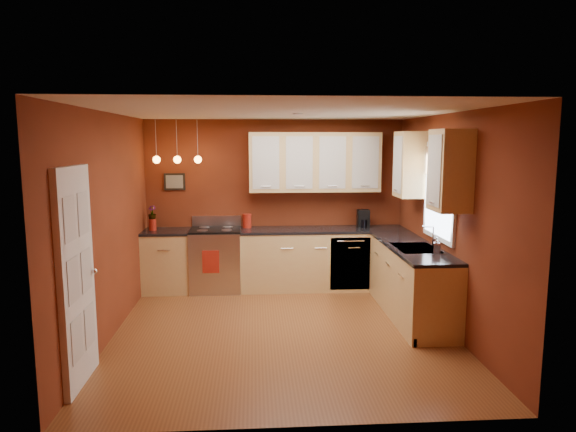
{
  "coord_description": "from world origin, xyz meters",
  "views": [
    {
      "loc": [
        -0.33,
        -5.91,
        2.27
      ],
      "look_at": [
        0.13,
        1.0,
        1.26
      ],
      "focal_mm": 32.0,
      "sensor_mm": 36.0,
      "label": 1
    }
  ],
  "objects": [
    {
      "name": "soap_pump",
      "position": [
        1.85,
        -0.01,
        1.03
      ],
      "size": [
        0.1,
        0.1,
        0.19
      ],
      "primitive_type": "imported",
      "rotation": [
        0.0,
        0.0,
        -0.19
      ],
      "color": "silver",
      "rests_on": "counter_right"
    },
    {
      "name": "counter_back_right",
      "position": [
        0.73,
        1.8,
        0.92
      ],
      "size": [
        2.54,
        0.62,
        0.04
      ],
      "primitive_type": "cube",
      "color": "black",
      "rests_on": "base_cabinets_back_right"
    },
    {
      "name": "wall_back",
      "position": [
        0.0,
        2.1,
        1.3
      ],
      "size": [
        4.0,
        0.02,
        2.6
      ],
      "primitive_type": "cube",
      "color": "maroon",
      "rests_on": "floor"
    },
    {
      "name": "wall_left",
      "position": [
        -2.0,
        0.0,
        1.3
      ],
      "size": [
        0.02,
        4.2,
        2.6
      ],
      "primitive_type": "cube",
      "color": "maroon",
      "rests_on": "floor"
    },
    {
      "name": "dishwasher_front",
      "position": [
        1.1,
        1.51,
        0.45
      ],
      "size": [
        0.6,
        0.02,
        0.8
      ],
      "primitive_type": "cube",
      "color": "silver",
      "rests_on": "base_cabinets_back_right"
    },
    {
      "name": "counter_right",
      "position": [
        1.7,
        0.45,
        0.92
      ],
      "size": [
        0.62,
        2.1,
        0.04
      ],
      "primitive_type": "cube",
      "color": "black",
      "rests_on": "base_cabinets_right"
    },
    {
      "name": "counter_back_left",
      "position": [
        -1.65,
        1.8,
        0.92
      ],
      "size": [
        0.7,
        0.62,
        0.04
      ],
      "primitive_type": "cube",
      "color": "black",
      "rests_on": "base_cabinets_back_left"
    },
    {
      "name": "base_cabinets_back_right",
      "position": [
        0.73,
        1.8,
        0.45
      ],
      "size": [
        2.54,
        0.6,
        0.9
      ],
      "primitive_type": "cube",
      "color": "#D6B873",
      "rests_on": "floor"
    },
    {
      "name": "wall_front",
      "position": [
        0.0,
        -2.1,
        1.3
      ],
      "size": [
        4.0,
        0.02,
        2.6
      ],
      "primitive_type": "cube",
      "color": "maroon",
      "rests_on": "floor"
    },
    {
      "name": "wall_right",
      "position": [
        2.0,
        0.0,
        1.3
      ],
      "size": [
        0.02,
        4.2,
        2.6
      ],
      "primitive_type": "cube",
      "color": "maroon",
      "rests_on": "floor"
    },
    {
      "name": "flowers",
      "position": [
        -1.85,
        1.8,
        1.2
      ],
      "size": [
        0.14,
        0.14,
        0.22
      ],
      "primitive_type": "imported",
      "rotation": [
        0.0,
        0.0,
        -0.16
      ],
      "color": "#9F1E11",
      "rests_on": "red_vase"
    },
    {
      "name": "pendant_lights",
      "position": [
        -1.45,
        1.75,
        2.01
      ],
      "size": [
        0.71,
        0.11,
        0.66
      ],
      "color": "#95969B",
      "rests_on": "ceiling"
    },
    {
      "name": "upper_cabinets_back",
      "position": [
        0.6,
        1.93,
        1.95
      ],
      "size": [
        2.0,
        0.35,
        0.9
      ],
      "primitive_type": "cube",
      "color": "#D6B873",
      "rests_on": "wall_back"
    },
    {
      "name": "coffee_maker",
      "position": [
        1.37,
        1.9,
        1.06
      ],
      "size": [
        0.19,
        0.19,
        0.27
      ],
      "rotation": [
        0.0,
        0.0,
        -0.06
      ],
      "color": "black",
      "rests_on": "counter_back_right"
    },
    {
      "name": "red_canister",
      "position": [
        -0.44,
        1.95,
        1.05
      ],
      "size": [
        0.14,
        0.14,
        0.22
      ],
      "color": "#9F1E11",
      "rests_on": "counter_back_right"
    },
    {
      "name": "red_vase",
      "position": [
        -1.85,
        1.8,
        1.03
      ],
      "size": [
        0.11,
        0.11,
        0.17
      ],
      "primitive_type": "cylinder",
      "color": "#9F1E11",
      "rests_on": "counter_back_left"
    },
    {
      "name": "base_cabinets_back_left",
      "position": [
        -1.65,
        1.8,
        0.45
      ],
      "size": [
        0.7,
        0.6,
        0.9
      ],
      "primitive_type": "cube",
      "color": "#D6B873",
      "rests_on": "floor"
    },
    {
      "name": "upper_cabinets_right",
      "position": [
        1.82,
        0.32,
        1.95
      ],
      "size": [
        0.35,
        1.95,
        0.9
      ],
      "primitive_type": "cube",
      "color": "#D6B873",
      "rests_on": "wall_right"
    },
    {
      "name": "ceiling",
      "position": [
        0.0,
        0.0,
        2.6
      ],
      "size": [
        4.0,
        4.2,
        0.02
      ],
      "primitive_type": "cube",
      "color": "silver",
      "rests_on": "wall_back"
    },
    {
      "name": "wall_picture",
      "position": [
        -1.55,
        2.08,
        1.65
      ],
      "size": [
        0.32,
        0.03,
        0.26
      ],
      "primitive_type": "cube",
      "color": "black",
      "rests_on": "wall_back"
    },
    {
      "name": "dish_towel",
      "position": [
        -0.97,
        1.47,
        0.52
      ],
      "size": [
        0.25,
        0.02,
        0.34
      ],
      "primitive_type": "cube",
      "color": "#9F1E11",
      "rests_on": "gas_range"
    },
    {
      "name": "floor",
      "position": [
        0.0,
        0.0,
        0.0
      ],
      "size": [
        4.2,
        4.2,
        0.0
      ],
      "primitive_type": "plane",
      "color": "brown",
      "rests_on": "ground"
    },
    {
      "name": "door_left_wall",
      "position": [
        -1.97,
        -1.2,
        1.03
      ],
      "size": [
        0.12,
        0.82,
        2.05
      ],
      "color": "white",
      "rests_on": "floor"
    },
    {
      "name": "base_cabinets_right",
      "position": [
        1.7,
        0.45,
        0.45
      ],
      "size": [
        0.6,
        2.1,
        0.9
      ],
      "primitive_type": "cube",
      "color": "#D6B873",
      "rests_on": "floor"
    },
    {
      "name": "window",
      "position": [
        1.97,
        0.3,
        1.69
      ],
      "size": [
        0.06,
        1.02,
        1.22
      ],
      "color": "white",
      "rests_on": "wall_right"
    },
    {
      "name": "sink",
      "position": [
        1.7,
        0.3,
        0.92
      ],
      "size": [
        0.5,
        0.7,
        0.33
      ],
      "color": "#95969B",
      "rests_on": "counter_right"
    },
    {
      "name": "gas_range",
      "position": [
        -0.92,
        1.8,
        0.48
      ],
      "size": [
        0.76,
        0.64,
        1.11
      ],
      "color": "silver",
      "rests_on": "floor"
    }
  ]
}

